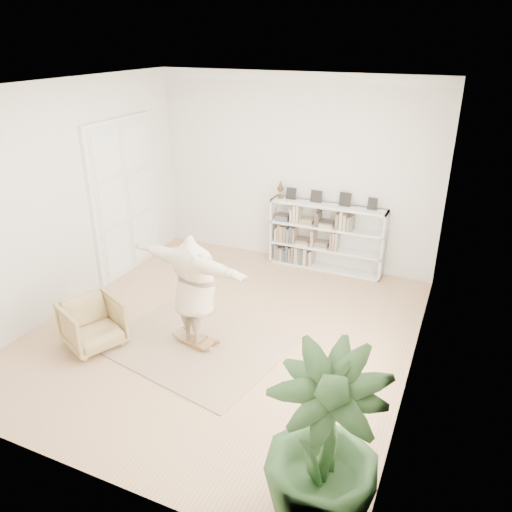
{
  "coord_description": "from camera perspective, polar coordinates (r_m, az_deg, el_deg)",
  "views": [
    {
      "loc": [
        3.1,
        -5.78,
        4.21
      ],
      "look_at": [
        0.36,
        0.4,
        1.18
      ],
      "focal_mm": 35.0,
      "sensor_mm": 36.0,
      "label": 1
    }
  ],
  "objects": [
    {
      "name": "person",
      "position": [
        7.05,
        -7.1,
        -3.5
      ],
      "size": [
        2.1,
        0.93,
        1.65
      ],
      "primitive_type": "imported",
      "rotation": [
        0.0,
        0.0,
        2.95
      ],
      "color": "beige",
      "rests_on": "rocker_board"
    },
    {
      "name": "room_shell",
      "position": [
        9.28,
        4.63,
        19.78
      ],
      "size": [
        6.0,
        6.0,
        6.0
      ],
      "color": "silver",
      "rests_on": "floor"
    },
    {
      "name": "floor",
      "position": [
        7.79,
        -3.63,
        -8.58
      ],
      "size": [
        6.0,
        6.0,
        0.0
      ],
      "primitive_type": "plane",
      "color": "tan",
      "rests_on": "ground"
    },
    {
      "name": "rocker_board",
      "position": [
        7.51,
        -6.75,
        -9.51
      ],
      "size": [
        0.56,
        0.4,
        0.11
      ],
      "rotation": [
        0.0,
        0.0,
        -0.19
      ],
      "color": "brown",
      "rests_on": "rug"
    },
    {
      "name": "armchair",
      "position": [
        7.66,
        -18.16,
        -7.39
      ],
      "size": [
        1.02,
        1.01,
        0.71
      ],
      "primitive_type": "imported",
      "rotation": [
        0.0,
        0.0,
        1.15
      ],
      "color": "tan",
      "rests_on": "floor"
    },
    {
      "name": "doors",
      "position": [
        9.57,
        -14.8,
        6.3
      ],
      "size": [
        0.09,
        1.78,
        2.92
      ],
      "color": "white",
      "rests_on": "floor"
    },
    {
      "name": "houseplant",
      "position": [
        4.67,
        7.64,
        -20.69
      ],
      "size": [
        1.15,
        1.15,
        1.86
      ],
      "primitive_type": "imported",
      "rotation": [
        0.0,
        0.0,
        -0.11
      ],
      "color": "#2F5329",
      "rests_on": "floor"
    },
    {
      "name": "bookshelf",
      "position": [
        9.6,
        8.0,
        2.08
      ],
      "size": [
        2.2,
        0.35,
        1.64
      ],
      "color": "silver",
      "rests_on": "floor"
    },
    {
      "name": "rug",
      "position": [
        7.54,
        -6.73,
        -9.88
      ],
      "size": [
        2.84,
        2.44,
        0.02
      ],
      "primitive_type": "cube",
      "rotation": [
        0.0,
        0.0,
        -0.19
      ],
      "color": "tan",
      "rests_on": "floor"
    }
  ]
}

